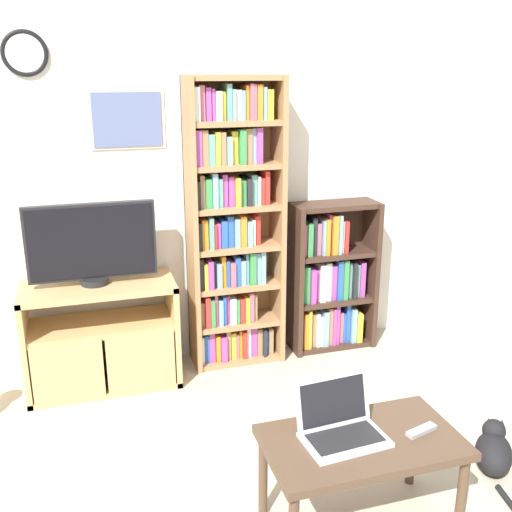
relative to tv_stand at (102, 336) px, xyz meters
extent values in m
cube|color=silver|center=(0.77, 0.30, 0.94)|extent=(6.20, 0.06, 2.60)
torus|color=black|center=(-0.30, 0.26, 1.77)|extent=(0.27, 0.03, 0.27)
cylinder|color=white|center=(-0.30, 0.26, 1.77)|extent=(0.22, 0.02, 0.22)
cube|color=silver|center=(0.28, 0.26, 1.37)|extent=(0.48, 0.01, 0.38)
cube|color=slate|center=(0.28, 0.26, 1.37)|extent=(0.44, 0.02, 0.34)
cube|color=tan|center=(-0.47, 0.02, 0.00)|extent=(0.04, 0.46, 0.71)
cube|color=tan|center=(0.47, 0.02, 0.00)|extent=(0.04, 0.46, 0.71)
cube|color=tan|center=(0.00, 0.02, 0.34)|extent=(0.98, 0.46, 0.04)
cube|color=tan|center=(0.00, 0.02, -0.34)|extent=(0.98, 0.46, 0.04)
cube|color=tan|center=(0.00, 0.02, 0.07)|extent=(0.91, 0.42, 0.04)
cube|color=tan|center=(-0.23, -0.20, -0.13)|extent=(0.44, 0.02, 0.39)
cube|color=tan|center=(0.23, -0.20, -0.13)|extent=(0.44, 0.02, 0.39)
cylinder|color=black|center=(-0.01, 0.04, 0.38)|extent=(0.18, 0.18, 0.04)
cube|color=black|center=(-0.01, 0.04, 0.64)|extent=(0.81, 0.05, 0.49)
cube|color=black|center=(-0.01, 0.01, 0.64)|extent=(0.77, 0.01, 0.46)
cube|color=#9E754C|center=(0.64, 0.10, 0.65)|extent=(0.04, 0.30, 2.01)
cube|color=#9E754C|center=(1.25, 0.10, 0.65)|extent=(0.04, 0.30, 2.01)
cube|color=#9E754C|center=(0.95, 0.24, 0.65)|extent=(0.65, 0.02, 2.01)
cube|color=#9E754C|center=(0.95, 0.10, -0.34)|extent=(0.58, 0.26, 0.04)
cube|color=#9E754C|center=(0.95, 0.10, -0.06)|extent=(0.58, 0.26, 0.04)
cube|color=#9E754C|center=(0.95, 0.10, 0.22)|extent=(0.58, 0.26, 0.04)
cube|color=#9E754C|center=(0.95, 0.10, 0.51)|extent=(0.58, 0.26, 0.04)
cube|color=#9E754C|center=(0.95, 0.10, 0.79)|extent=(0.58, 0.26, 0.04)
cube|color=#9E754C|center=(0.95, 0.10, 1.07)|extent=(0.58, 0.26, 0.04)
cube|color=#9E754C|center=(0.95, 0.10, 1.35)|extent=(0.58, 0.26, 0.04)
cube|color=#9E754C|center=(0.95, 0.10, 1.63)|extent=(0.58, 0.26, 0.04)
cube|color=white|center=(0.68, 0.11, -0.22)|extent=(0.02, 0.21, 0.20)
cube|color=#2856A8|center=(0.71, 0.12, -0.22)|extent=(0.03, 0.20, 0.21)
cube|color=#9E4293|center=(0.75, 0.12, -0.21)|extent=(0.04, 0.20, 0.22)
cube|color=orange|center=(0.79, 0.11, -0.22)|extent=(0.03, 0.21, 0.20)
cube|color=#9E4293|center=(0.83, 0.11, -0.23)|extent=(0.04, 0.23, 0.19)
cube|color=#93704C|center=(0.87, 0.12, -0.21)|extent=(0.03, 0.20, 0.23)
cube|color=gold|center=(0.91, 0.12, -0.22)|extent=(0.04, 0.18, 0.20)
cube|color=#B75B70|center=(0.94, 0.12, -0.23)|extent=(0.02, 0.20, 0.19)
cube|color=orange|center=(0.96, 0.12, -0.22)|extent=(0.02, 0.19, 0.21)
cube|color=red|center=(0.99, 0.11, -0.22)|extent=(0.03, 0.21, 0.21)
cube|color=white|center=(1.02, 0.12, -0.21)|extent=(0.03, 0.19, 0.22)
cube|color=#9E4293|center=(1.06, 0.12, -0.20)|extent=(0.04, 0.19, 0.23)
cube|color=#93704C|center=(1.10, 0.12, -0.22)|extent=(0.04, 0.19, 0.21)
cube|color=#232328|center=(1.13, 0.11, -0.22)|extent=(0.02, 0.23, 0.21)
cube|color=#2856A8|center=(1.16, 0.12, -0.23)|extent=(0.02, 0.19, 0.18)
cube|color=#93704C|center=(1.19, 0.12, -0.22)|extent=(0.03, 0.20, 0.20)
cube|color=#93704C|center=(0.68, 0.12, 0.05)|extent=(0.03, 0.20, 0.18)
cube|color=red|center=(0.72, 0.11, 0.07)|extent=(0.03, 0.24, 0.22)
cube|color=#388947|center=(0.75, 0.11, 0.06)|extent=(0.03, 0.24, 0.20)
cube|color=#B75B70|center=(0.78, 0.12, 0.07)|extent=(0.02, 0.21, 0.23)
cube|color=#759EB7|center=(0.81, 0.11, 0.06)|extent=(0.03, 0.23, 0.19)
cube|color=#2856A8|center=(0.84, 0.11, 0.07)|extent=(0.02, 0.22, 0.21)
cube|color=#9E4293|center=(0.87, 0.12, 0.06)|extent=(0.02, 0.18, 0.20)
cube|color=white|center=(0.90, 0.11, 0.05)|extent=(0.04, 0.21, 0.19)
cube|color=#388947|center=(0.94, 0.11, 0.05)|extent=(0.02, 0.23, 0.18)
cube|color=red|center=(0.97, 0.11, 0.05)|extent=(0.04, 0.22, 0.18)
cube|color=gold|center=(1.01, 0.11, 0.05)|extent=(0.03, 0.23, 0.18)
cube|color=#B75B70|center=(1.04, 0.11, 0.07)|extent=(0.03, 0.22, 0.22)
cube|color=#93704C|center=(1.07, 0.12, 0.06)|extent=(0.02, 0.19, 0.20)
cube|color=#232328|center=(0.68, 0.11, 0.35)|extent=(0.03, 0.22, 0.22)
cube|color=gold|center=(0.71, 0.11, 0.33)|extent=(0.03, 0.23, 0.18)
cube|color=#9E4293|center=(0.75, 0.11, 0.34)|extent=(0.04, 0.23, 0.20)
cube|color=#232328|center=(0.78, 0.12, 0.34)|extent=(0.02, 0.19, 0.19)
cube|color=#759EB7|center=(0.81, 0.11, 0.33)|extent=(0.03, 0.22, 0.17)
cube|color=orange|center=(0.84, 0.12, 0.35)|extent=(0.03, 0.19, 0.22)
cube|color=#2856A8|center=(0.87, 0.12, 0.34)|extent=(0.02, 0.21, 0.19)
cube|color=#B75B70|center=(0.90, 0.11, 0.33)|extent=(0.03, 0.23, 0.17)
cube|color=#2856A8|center=(0.94, 0.11, 0.35)|extent=(0.04, 0.21, 0.21)
cube|color=#759EB7|center=(0.98, 0.12, 0.33)|extent=(0.04, 0.20, 0.18)
cube|color=#759EB7|center=(1.01, 0.12, 0.35)|extent=(0.02, 0.19, 0.22)
cube|color=#388947|center=(1.05, 0.11, 0.36)|extent=(0.04, 0.23, 0.23)
cube|color=#759EB7|center=(1.09, 0.12, 0.35)|extent=(0.04, 0.20, 0.22)
cube|color=#759EB7|center=(1.12, 0.11, 0.36)|extent=(0.03, 0.22, 0.23)
cube|color=#232328|center=(0.68, 0.11, 0.62)|extent=(0.03, 0.22, 0.19)
cube|color=orange|center=(0.72, 0.12, 0.62)|extent=(0.04, 0.20, 0.20)
cube|color=#5B9389|center=(0.76, 0.11, 0.63)|extent=(0.03, 0.23, 0.22)
cube|color=red|center=(0.79, 0.11, 0.61)|extent=(0.02, 0.22, 0.17)
cube|color=#9E4293|center=(0.81, 0.12, 0.61)|extent=(0.03, 0.19, 0.17)
cube|color=#2856A8|center=(0.85, 0.12, 0.62)|extent=(0.04, 0.21, 0.19)
cube|color=#2856A8|center=(0.90, 0.12, 0.63)|extent=(0.04, 0.19, 0.21)
cube|color=#759EB7|center=(0.94, 0.11, 0.62)|extent=(0.04, 0.22, 0.20)
cube|color=orange|center=(0.98, 0.11, 0.63)|extent=(0.04, 0.21, 0.21)
cube|color=#759EB7|center=(1.03, 0.11, 0.61)|extent=(0.03, 0.23, 0.17)
cube|color=white|center=(1.06, 0.12, 0.61)|extent=(0.02, 0.20, 0.18)
cube|color=red|center=(1.09, 0.12, 0.62)|extent=(0.04, 0.18, 0.20)
cube|color=#232328|center=(0.68, 0.11, 0.90)|extent=(0.02, 0.22, 0.18)
cube|color=#93704C|center=(0.71, 0.12, 0.91)|extent=(0.03, 0.19, 0.22)
cube|color=#388947|center=(0.75, 0.11, 0.90)|extent=(0.04, 0.21, 0.19)
cube|color=#759EB7|center=(0.79, 0.11, 0.92)|extent=(0.04, 0.22, 0.23)
cube|color=#5B9389|center=(0.83, 0.12, 0.90)|extent=(0.03, 0.20, 0.19)
cube|color=#9E4293|center=(0.86, 0.12, 0.91)|extent=(0.04, 0.19, 0.22)
cube|color=#9E4293|center=(0.91, 0.12, 0.90)|extent=(0.04, 0.19, 0.20)
cube|color=gold|center=(0.95, 0.11, 0.90)|extent=(0.03, 0.24, 0.19)
cube|color=#388947|center=(0.98, 0.12, 0.89)|extent=(0.04, 0.19, 0.17)
cube|color=#232328|center=(1.03, 0.11, 0.90)|extent=(0.03, 0.22, 0.18)
cube|color=#5B9389|center=(1.06, 0.12, 0.91)|extent=(0.04, 0.19, 0.20)
cube|color=white|center=(1.09, 0.11, 0.90)|extent=(0.02, 0.22, 0.19)
cube|color=red|center=(1.12, 0.12, 0.90)|extent=(0.03, 0.21, 0.18)
cube|color=red|center=(1.15, 0.12, 0.92)|extent=(0.03, 0.20, 0.23)
cube|color=#9E4293|center=(0.69, 0.11, 1.20)|extent=(0.04, 0.24, 0.23)
cube|color=#93704C|center=(0.73, 0.11, 1.20)|extent=(0.04, 0.22, 0.23)
cube|color=#5B9389|center=(0.77, 0.11, 1.19)|extent=(0.04, 0.24, 0.20)
cube|color=gold|center=(0.81, 0.11, 1.19)|extent=(0.03, 0.24, 0.21)
cube|color=#93704C|center=(0.85, 0.11, 1.19)|extent=(0.03, 0.23, 0.21)
cube|color=#759EB7|center=(0.89, 0.11, 1.18)|extent=(0.04, 0.22, 0.18)
cube|color=gold|center=(0.93, 0.12, 1.19)|extent=(0.04, 0.19, 0.21)
cube|color=#388947|center=(0.98, 0.11, 1.20)|extent=(0.04, 0.23, 0.23)
cube|color=#93704C|center=(1.02, 0.12, 1.20)|extent=(0.04, 0.21, 0.23)
cube|color=#759EB7|center=(1.06, 0.12, 1.20)|extent=(0.03, 0.19, 0.23)
cube|color=#9E4293|center=(1.10, 0.11, 1.20)|extent=(0.04, 0.22, 0.23)
cube|color=white|center=(0.68, 0.11, 1.47)|extent=(0.04, 0.23, 0.21)
cube|color=#B75B70|center=(0.72, 0.12, 1.48)|extent=(0.04, 0.19, 0.22)
cube|color=#9E4293|center=(0.76, 0.12, 1.47)|extent=(0.03, 0.19, 0.21)
cube|color=#9E4293|center=(0.80, 0.12, 1.47)|extent=(0.02, 0.19, 0.20)
cube|color=white|center=(0.83, 0.11, 1.46)|extent=(0.04, 0.22, 0.18)
cube|color=gold|center=(0.86, 0.12, 1.46)|extent=(0.03, 0.18, 0.18)
cube|color=#5B9389|center=(0.90, 0.11, 1.48)|extent=(0.03, 0.21, 0.23)
cube|color=#759EB7|center=(0.92, 0.11, 1.47)|extent=(0.02, 0.23, 0.19)
cube|color=white|center=(0.96, 0.12, 1.46)|extent=(0.04, 0.20, 0.19)
cube|color=#759EB7|center=(0.99, 0.11, 1.46)|extent=(0.02, 0.21, 0.19)
cube|color=orange|center=(1.02, 0.12, 1.48)|extent=(0.02, 0.21, 0.22)
cube|color=#B75B70|center=(1.04, 0.11, 1.48)|extent=(0.02, 0.23, 0.23)
cube|color=#B75B70|center=(1.06, 0.11, 1.48)|extent=(0.02, 0.22, 0.22)
cube|color=orange|center=(1.10, 0.11, 1.48)|extent=(0.04, 0.22, 0.22)
cube|color=#759EB7|center=(1.13, 0.11, 1.47)|extent=(0.02, 0.22, 0.21)
cube|color=gold|center=(1.17, 0.11, 1.46)|extent=(0.04, 0.21, 0.19)
cube|color=#3D281E|center=(1.40, 0.11, 0.20)|extent=(0.04, 0.28, 1.12)
cube|color=#3D281E|center=(2.00, 0.11, 0.20)|extent=(0.04, 0.28, 1.12)
cube|color=#3D281E|center=(1.70, 0.24, 0.20)|extent=(0.64, 0.02, 1.12)
cube|color=#3D281E|center=(1.70, 0.11, -0.34)|extent=(0.57, 0.24, 0.04)
cube|color=#3D281E|center=(1.70, 0.11, 0.02)|extent=(0.57, 0.24, 0.04)
cube|color=#3D281E|center=(1.70, 0.11, 0.38)|extent=(0.57, 0.24, 0.04)
cube|color=#3D281E|center=(1.70, 0.11, 0.75)|extent=(0.57, 0.24, 0.04)
cube|color=#232328|center=(1.43, 0.12, -0.19)|extent=(0.02, 0.21, 0.26)
cube|color=orange|center=(1.46, 0.12, -0.18)|extent=(0.04, 0.21, 0.28)
cube|color=gold|center=(1.49, 0.12, -0.17)|extent=(0.02, 0.21, 0.30)
cube|color=#93704C|center=(1.53, 0.13, -0.19)|extent=(0.04, 0.17, 0.27)
cube|color=white|center=(1.56, 0.12, -0.19)|extent=(0.03, 0.19, 0.27)
cube|color=white|center=(1.59, 0.12, -0.20)|extent=(0.02, 0.19, 0.24)
cube|color=#759EB7|center=(1.62, 0.12, -0.18)|extent=(0.04, 0.21, 0.28)
cube|color=#93704C|center=(1.66, 0.12, -0.17)|extent=(0.03, 0.19, 0.30)
cube|color=#9E4293|center=(1.69, 0.12, -0.17)|extent=(0.02, 0.22, 0.30)
cube|color=#9E4293|center=(1.72, 0.12, -0.17)|extent=(0.03, 0.20, 0.31)
cube|color=#B75B70|center=(1.75, 0.13, -0.20)|extent=(0.04, 0.17, 0.25)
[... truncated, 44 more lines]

